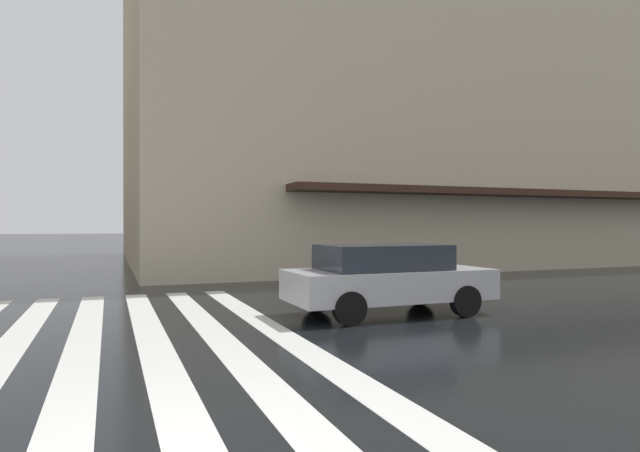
% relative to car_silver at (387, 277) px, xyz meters
% --- Properties ---
extents(zebra_crossing, '(13.00, 7.50, 0.01)m').
position_rel_car_silver_xyz_m(zebra_crossing, '(-1.50, 6.09, -0.75)').
color(zebra_crossing, silver).
rests_on(zebra_crossing, ground_plane).
extents(haussmann_block_corner, '(20.77, 29.96, 24.63)m').
position_rel_car_silver_xyz_m(haussmann_block_corner, '(16.78, -10.59, 11.30)').
color(haussmann_block_corner, beige).
rests_on(haussmann_block_corner, ground_plane).
extents(car_silver, '(1.85, 4.10, 1.41)m').
position_rel_car_silver_xyz_m(car_silver, '(0.00, 0.00, 0.00)').
color(car_silver, '#B7B7BC').
rests_on(car_silver, ground_plane).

